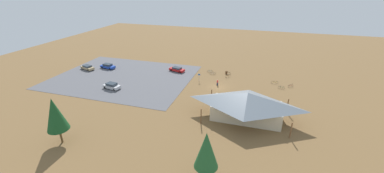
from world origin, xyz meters
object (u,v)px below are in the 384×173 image
Objects in this scene: bicycle_yellow_yard_center at (275,82)px; car_tan_mid_lot at (87,67)px; lot_sign at (199,76)px; car_silver_by_curb at (112,86)px; bike_pavilion at (247,104)px; bicycle_silver_edge_south at (213,73)px; pine_center at (55,114)px; bicycle_orange_lone_west at (228,76)px; bicycle_green_mid_cluster at (281,87)px; bicycle_red_front_row at (291,86)px; pine_east at (206,150)px; bicycle_black_near_sign at (228,73)px; car_blue_near_entry at (108,66)px; bicycle_teal_trailside at (210,71)px; car_red_end_stall at (177,69)px; visitor_near_lot at (217,82)px; trash_bin at (226,73)px.

bicycle_yellow_yard_center is 0.36× the size of car_tan_mid_lot.
lot_sign reaches higher than car_silver_by_curb.
bicycle_silver_edge_south is (11.09, -21.10, -2.75)m from bike_pavilion.
bicycle_orange_lone_west is (-21.63, -36.66, -4.97)m from pine_center.
bicycle_red_front_row is (-2.30, -1.85, -0.00)m from bicycle_green_mid_cluster.
pine_east is 5.01× the size of bicycle_green_mid_cluster.
lot_sign reaches higher than bicycle_black_near_sign.
car_blue_near_entry is at bearing -0.49° from bicycle_green_mid_cluster.
car_silver_by_curb reaches higher than bicycle_green_mid_cluster.
bicycle_orange_lone_west is at bearing -71.70° from bike_pavilion.
bike_pavilion is at bearing 108.30° from bicycle_orange_lone_west.
bicycle_teal_trailside is 1.10× the size of bicycle_green_mid_cluster.
car_silver_by_curb is (26.00, 18.49, 0.42)m from bicycle_black_near_sign.
car_red_end_stall is (10.63, 0.65, 0.34)m from bicycle_silver_edge_south.
bicycle_green_mid_cluster is 0.96× the size of visitor_near_lot.
bicycle_red_front_row is 20.86m from bicycle_silver_edge_south.
car_red_end_stall is at bearing -166.58° from car_tan_mid_lot.
car_silver_by_curb is at bearing 21.49° from visitor_near_lot.
car_red_end_stall is (8.22, -5.34, -0.72)m from lot_sign.
car_red_end_stall is (-21.09, -3.63, -0.07)m from car_blue_near_entry.
trash_bin is 4.76m from bicycle_teal_trailside.
bike_pavilion is 3.34× the size of car_blue_near_entry.
lot_sign is at bearing -12.60° from visitor_near_lot.
bicycle_green_mid_cluster is 41.96m from car_silver_by_curb.
car_tan_mid_lot is 1.01× the size of car_blue_near_entry.
car_blue_near_entry is (35.39, 5.75, 0.31)m from trash_bin.
bicycle_yellow_yard_center reaches higher than bicycle_black_near_sign.
bicycle_red_front_row is at bearing -117.68° from bike_pavilion.
bicycle_yellow_yard_center is (-12.37, 0.92, 0.01)m from bicycle_orange_lone_west.
bicycle_orange_lone_west reaches higher than bicycle_teal_trailside.
car_silver_by_curb is (11.18, 16.16, 0.08)m from car_red_end_stall.
visitor_near_lot is (0.91, 8.61, 0.38)m from trash_bin.
car_tan_mid_lot is at bearing 8.13° from bicycle_orange_lone_west.
bicycle_red_front_row is at bearing 172.14° from bicycle_silver_edge_south.
bicycle_teal_trailside is 22.13m from bicycle_red_front_row.
car_blue_near_entry is (14.54, -33.40, -4.59)m from pine_center.
pine_center is at bearing 67.54° from bicycle_teal_trailside.
bicycle_orange_lone_west is 0.91× the size of bicycle_black_near_sign.
pine_east is at bearing 69.84° from bicycle_red_front_row.
bicycle_teal_trailside reaches higher than bicycle_green_mid_cluster.
lot_sign is 0.29× the size of pine_east.
trash_bin is 0.12× the size of pine_east.
pine_center is at bearing 113.52° from car_blue_near_entry.
bicycle_yellow_yard_center is at bearing -61.01° from bicycle_green_mid_cluster.
bicycle_green_mid_cluster is (-7.27, -16.39, -2.76)m from bike_pavilion.
visitor_near_lot is at bearing -123.15° from pine_center.
bicycle_black_near_sign is at bearing -99.21° from visitor_near_lot.
car_silver_by_curb is at bearing 55.33° from car_red_end_stall.
bicycle_teal_trailside is at bearing -112.46° from pine_center.
trash_bin reaches higher than bicycle_green_mid_cluster.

